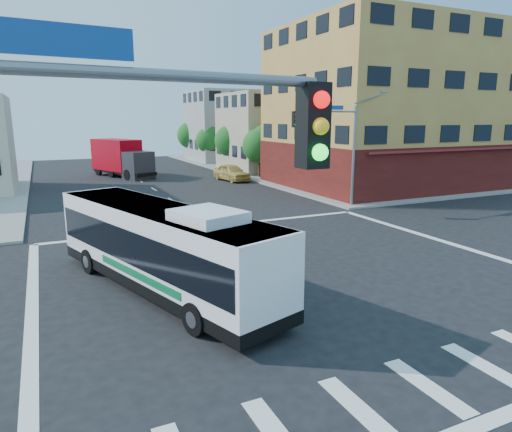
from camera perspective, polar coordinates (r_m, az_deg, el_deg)
name	(u,v)px	position (r m, az deg, el deg)	size (l,w,h in m)	color
ground	(295,276)	(18.46, 4.88, -7.48)	(120.00, 120.00, 0.00)	black
sidewalk_ne	(387,162)	(66.74, 16.10, 6.45)	(50.00, 50.00, 0.15)	gray
corner_building_ne	(385,121)	(44.14, 15.84, 11.33)	(18.10, 15.44, 14.00)	gold
building_east_near	(277,132)	(55.37, 2.64, 10.42)	(12.06, 10.06, 9.00)	tan
building_east_far	(233,126)	(68.06, -2.95, 11.17)	(12.06, 10.06, 10.00)	#9B9B96
signal_mast_ne	(335,136)	(31.26, 9.85, 9.78)	(7.91, 1.13, 8.07)	gray
signal_mast_sw	(12,259)	(4.56, -28.22, -4.79)	(7.91, 1.01, 8.07)	gray
street_tree_a	(261,144)	(47.73, 0.59, 9.05)	(3.60, 3.60, 5.53)	#3C2316
street_tree_b	(232,139)	(55.03, -3.08, 9.62)	(3.80, 3.80, 5.79)	#3C2316
street_tree_c	(209,139)	(62.52, -5.87, 9.61)	(3.40, 3.40, 5.29)	#3C2316
street_tree_d	(191,134)	(70.10, -8.09, 10.17)	(4.00, 4.00, 6.03)	#3C2316
transit_bus	(161,246)	(16.75, -11.80, -3.75)	(5.85, 11.77, 3.42)	black
box_truck	(122,159)	(50.98, -16.43, 6.86)	(5.60, 9.03, 3.93)	#27272D
parked_car	(231,172)	(46.01, -3.09, 5.47)	(1.97, 4.89, 1.67)	gold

